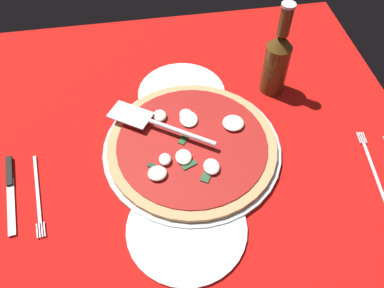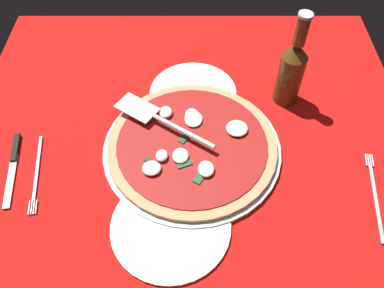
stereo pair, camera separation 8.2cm
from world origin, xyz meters
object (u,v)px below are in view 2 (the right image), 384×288
at_px(dinner_plate_left, 193,93).
at_px(place_setting_near, 25,168).
at_px(pizza, 192,145).
at_px(beer_bottle, 291,70).
at_px(dinner_plate_right, 171,226).
at_px(pizza_server, 160,119).

height_order(dinner_plate_left, place_setting_near, place_setting_near).
relative_size(pizza, beer_bottle, 1.53).
height_order(dinner_plate_right, pizza_server, pizza_server).
distance_m(pizza, beer_bottle, 0.28).
height_order(pizza_server, place_setting_near, pizza_server).
bearing_deg(dinner_plate_left, pizza_server, -30.25).
xyz_separation_m(dinner_plate_left, pizza, (0.17, -0.00, 0.02)).
xyz_separation_m(dinner_plate_left, dinner_plate_right, (0.35, -0.04, 0.00)).
distance_m(dinner_plate_right, beer_bottle, 0.43).
bearing_deg(pizza, beer_bottle, 125.04).
bearing_deg(pizza_server, pizza, 177.56).
relative_size(dinner_plate_left, pizza, 0.58).
bearing_deg(beer_bottle, dinner_plate_left, -94.49).
distance_m(dinner_plate_left, dinner_plate_right, 0.35).
bearing_deg(beer_bottle, pizza, -54.96).
height_order(dinner_plate_right, place_setting_near, place_setting_near).
bearing_deg(beer_bottle, place_setting_near, -70.26).
height_order(pizza_server, beer_bottle, beer_bottle).
height_order(pizza, pizza_server, pizza_server).
height_order(dinner_plate_right, pizza, pizza).
height_order(dinner_plate_left, beer_bottle, beer_bottle).
bearing_deg(dinner_plate_right, pizza, 167.68).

